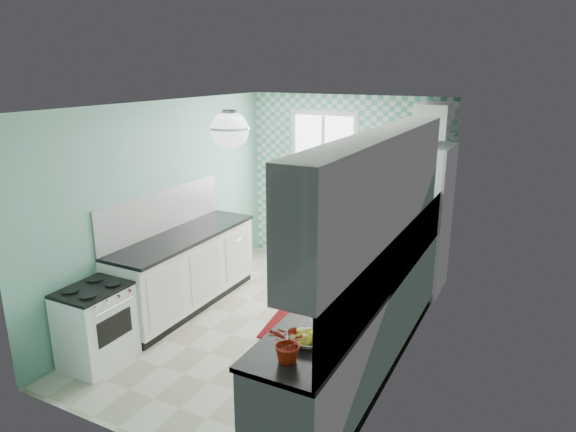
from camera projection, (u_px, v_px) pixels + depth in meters
The scene contains 26 objects.
floor at pixel (274, 325), 5.95m from camera, with size 3.00×4.40×0.02m, color beige.
ceiling at pixel (272, 103), 5.25m from camera, with size 3.00×4.40×0.02m, color white.
wall_back at pixel (346, 182), 7.49m from camera, with size 3.00×0.02×2.50m, color #74AF9C.
wall_front at pixel (126, 299), 3.71m from camera, with size 3.00×0.02×2.50m, color #74AF9C.
wall_left at pixel (165, 205), 6.26m from camera, with size 0.02×4.40×2.50m, color #74AF9C.
wall_right at pixel (411, 242), 4.94m from camera, with size 0.02×4.40×2.50m, color #74AF9C.
accent_wall at pixel (346, 183), 7.47m from camera, with size 3.00×0.01×2.50m, color #58BBA2.
window at pixel (323, 161), 7.51m from camera, with size 1.04×0.05×1.44m.
backsplash_right at pixel (397, 260), 4.62m from camera, with size 0.02×3.60×0.51m, color white.
backsplash_left at pixel (163, 211), 6.21m from camera, with size 0.02×2.15×0.51m, color white.
upper_cabinets_right at pixel (377, 187), 4.32m from camera, with size 0.33×3.20×0.90m, color white.
upper_cabinet_fridge at pixel (437, 119), 6.31m from camera, with size 0.40×0.74×0.40m, color white.
ceiling_light at pixel (230, 130), 4.62m from camera, with size 0.34×0.34×0.35m.
base_cabinets_right at pixel (363, 327), 4.95m from camera, with size 0.60×3.60×0.90m, color white.
countertop_right at pixel (363, 282), 4.83m from camera, with size 0.63×3.60×0.04m, color black.
base_cabinets_left at pixel (185, 272), 6.29m from camera, with size 0.60×2.15×0.90m, color white.
countertop_left at pixel (184, 236), 6.15m from camera, with size 0.63×2.15×0.04m, color black.
fridge at pixel (414, 218), 6.73m from camera, with size 0.84×0.83×1.94m.
stove at pixel (96, 324), 5.09m from camera, with size 0.52×0.65×0.78m.
sink at pixel (390, 254), 5.51m from camera, with size 0.47×0.39×0.53m.
rug at pixel (302, 321), 5.99m from camera, with size 0.73×1.04×0.02m, color maroon.
dish_towel at pixel (366, 282), 5.92m from camera, with size 0.02×0.24×0.36m, color teal.
fruit_bowl at pixel (306, 340), 3.70m from camera, with size 0.25×0.25×0.06m, color white.
potted_plant at pixel (289, 343), 3.45m from camera, with size 0.26×0.23×0.29m, color #AF2C22.
soap_bottle at pixel (403, 239), 5.73m from camera, with size 0.08×0.08×0.17m, color #9BA6AE.
microwave at pixel (420, 132), 6.41m from camera, with size 0.55×0.37×0.30m, color silver.
Camera 1 is at (2.60, -4.69, 2.87)m, focal length 32.00 mm.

